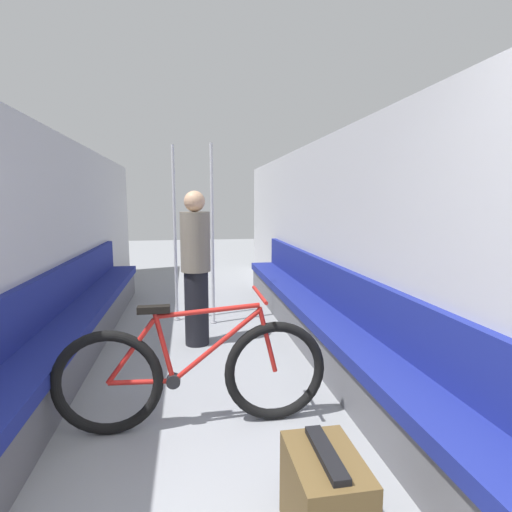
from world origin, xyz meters
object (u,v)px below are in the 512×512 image
at_px(bicycle, 194,374).
at_px(passenger_standing, 196,267).
at_px(bench_seat_row_right, 319,320).
at_px(grab_pole_far, 212,238).
at_px(luggage_bag, 325,500).
at_px(bench_seat_row_left, 70,333).
at_px(grab_pole_near, 175,237).

distance_m(bicycle, passenger_standing, 1.62).
height_order(bench_seat_row_right, grab_pole_far, grab_pole_far).
bearing_deg(luggage_bag, passenger_standing, 100.61).
height_order(bench_seat_row_left, luggage_bag, bench_seat_row_left).
height_order(bench_seat_row_right, passenger_standing, passenger_standing).
relative_size(bench_seat_row_right, grab_pole_far, 2.67).
height_order(bicycle, passenger_standing, passenger_standing).
xyz_separation_m(bench_seat_row_right, passenger_standing, (-1.21, 0.33, 0.52)).
bearing_deg(bench_seat_row_left, bicycle, -48.12).
xyz_separation_m(bench_seat_row_right, grab_pole_far, (-1.00, 1.02, 0.75)).
relative_size(bicycle, passenger_standing, 1.11).
bearing_deg(bicycle, grab_pole_far, 77.18).
distance_m(bench_seat_row_right, grab_pole_far, 1.61).
relative_size(grab_pole_near, grab_pole_far, 1.00).
height_order(grab_pole_near, luggage_bag, grab_pole_near).
xyz_separation_m(passenger_standing, luggage_bag, (0.48, -2.58, -0.61)).
bearing_deg(bench_seat_row_left, luggage_bag, -54.03).
distance_m(grab_pole_near, grab_pole_far, 0.49).
height_order(bicycle, grab_pole_near, grab_pole_near).
bearing_deg(bench_seat_row_left, passenger_standing, 15.87).
bearing_deg(grab_pole_far, luggage_bag, -85.29).
relative_size(grab_pole_near, luggage_bag, 4.84).
bearing_deg(passenger_standing, grab_pole_near, 3.37).
relative_size(bench_seat_row_left, bicycle, 3.24).
bearing_deg(luggage_bag, bench_seat_row_right, 72.13).
xyz_separation_m(grab_pole_near, passenger_standing, (0.23, -0.90, -0.23)).
height_order(bench_seat_row_left, grab_pole_near, grab_pole_near).
distance_m(grab_pole_far, passenger_standing, 0.76).
bearing_deg(grab_pole_near, passenger_standing, -75.64).
bearing_deg(grab_pole_far, passenger_standing, -107.09).
xyz_separation_m(bench_seat_row_left, bicycle, (1.10, -1.23, 0.07)).
distance_m(grab_pole_near, passenger_standing, 0.95).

